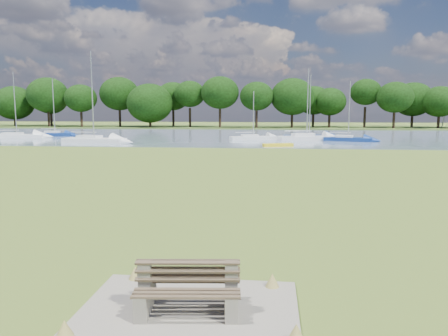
# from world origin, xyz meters

# --- Properties ---
(ground) EXTENTS (220.00, 220.00, 0.00)m
(ground) POSITION_xyz_m (0.00, 0.00, 0.00)
(ground) COLOR olive
(river) EXTENTS (220.00, 40.00, 0.10)m
(river) POSITION_xyz_m (0.00, 42.00, 0.00)
(river) COLOR slate
(river) RESTS_ON ground
(far_bank) EXTENTS (220.00, 20.00, 0.40)m
(far_bank) POSITION_xyz_m (0.00, 72.00, 0.00)
(far_bank) COLOR #4C6626
(far_bank) RESTS_ON ground
(concrete_pad) EXTENTS (4.20, 3.20, 0.10)m
(concrete_pad) POSITION_xyz_m (0.00, -14.00, 0.05)
(concrete_pad) COLOR gray
(concrete_pad) RESTS_ON ground
(bench_pair) EXTENTS (2.09, 1.36, 1.07)m
(bench_pair) POSITION_xyz_m (0.00, -14.00, 0.53)
(bench_pair) COLOR gray
(bench_pair) RESTS_ON concrete_pad
(kayak) EXTENTS (3.27, 1.69, 0.32)m
(kayak) POSITION_xyz_m (2.14, 24.00, 0.21)
(kayak) COLOR yellow
(kayak) RESTS_ON river
(tree_line) EXTENTS (137.71, 8.63, 10.44)m
(tree_line) POSITION_xyz_m (-2.26, 68.00, 6.21)
(tree_line) COLOR black
(tree_line) RESTS_ON far_bank
(sailboat_1) EXTENTS (5.87, 3.19, 7.21)m
(sailboat_1) POSITION_xyz_m (10.62, 32.45, 0.48)
(sailboat_1) COLOR navy
(sailboat_1) RESTS_ON river
(sailboat_3) EXTENTS (7.29, 3.71, 8.87)m
(sailboat_3) POSITION_xyz_m (5.73, 33.38, 0.55)
(sailboat_3) COLOR white
(sailboat_3) RESTS_ON river
(sailboat_4) EXTENTS (7.57, 3.16, 10.36)m
(sailboat_4) POSITION_xyz_m (-18.96, 26.37, 0.58)
(sailboat_4) COLOR white
(sailboat_4) RESTS_ON river
(sailboat_5) EXTENTS (7.32, 3.58, 8.79)m
(sailboat_5) POSITION_xyz_m (-32.85, 33.59, 0.49)
(sailboat_5) COLOR white
(sailboat_5) RESTS_ON river
(sailboat_6) EXTENTS (6.07, 3.56, 6.09)m
(sailboat_6) POSITION_xyz_m (-0.94, 33.61, 0.44)
(sailboat_6) COLOR white
(sailboat_6) RESTS_ON river
(sailboat_8) EXTENTS (5.48, 1.88, 8.15)m
(sailboat_8) POSITION_xyz_m (-29.68, 38.01, 0.52)
(sailboat_8) COLOR navy
(sailboat_8) RESTS_ON river
(sailboat_9) EXTENTS (6.78, 3.15, 8.29)m
(sailboat_9) POSITION_xyz_m (6.32, 36.96, 0.47)
(sailboat_9) COLOR navy
(sailboat_9) RESTS_ON river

